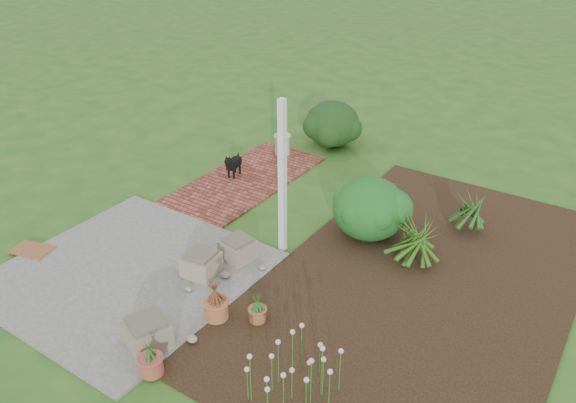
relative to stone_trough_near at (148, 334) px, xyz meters
The scene contains 19 objects.
ground 2.68m from the stone_trough_near, 93.42° to the left, with size 80.00×80.00×0.00m, color #25591C.
concrete_patio 1.69m from the stone_trough_near, 146.88° to the left, with size 3.50×3.50×0.04m, color #5D5D5B.
brick_path 4.80m from the stone_trough_near, 112.82° to the left, with size 1.60×3.50×0.04m, color #602B1E.
garden_bed 3.94m from the stone_trough_near, 53.56° to the left, with size 4.00×7.00×0.03m, color black.
veranda_post 2.96m from the stone_trough_near, 87.09° to the left, with size 0.10×0.10×2.50m, color white.
stone_trough_near is the anchor object (origin of this frame).
stone_trough_mid 1.57m from the stone_trough_near, 106.74° to the left, with size 0.47×0.47×0.32m, color #776F58.
stone_trough_far 2.15m from the stone_trough_near, 96.87° to the left, with size 0.45×0.45×0.30m, color gray.
coir_doormat 3.15m from the stone_trough_near, behind, with size 0.62×0.40×0.02m, color brown.
black_dog 4.84m from the stone_trough_near, 116.12° to the left, with size 0.23×0.55×0.47m.
cream_ceramic_urn 6.13m from the stone_trough_near, 108.47° to the left, with size 0.32×0.32×0.43m, color #BFB89D.
evergreen_shrub 4.06m from the stone_trough_near, 74.41° to the left, with size 1.20×1.20×1.02m, color #0D4115.
agapanthus_clump_back 4.10m from the stone_trough_near, 60.52° to the left, with size 1.00×1.00×0.90m, color #0F440D, non-canonical shape.
agapanthus_clump_front 5.51m from the stone_trough_near, 64.25° to the left, with size 0.94×0.94×0.84m, color #103B0E, non-canonical shape.
pink_flower_patch 1.96m from the stone_trough_near, ahead, with size 1.10×1.10×0.70m, color #113D0F, non-canonical shape.
terracotta_pot_bronze 0.95m from the stone_trough_near, 67.64° to the left, with size 0.32×0.32×0.26m, color #AB6139.
terracotta_pot_small_left 1.42m from the stone_trough_near, 53.24° to the left, with size 0.23×0.23×0.19m, color #965832.
terracotta_pot_small_right 0.49m from the stone_trough_near, 39.63° to the right, with size 0.28×0.28×0.23m, color #A04836.
purple_flowering_bush 7.12m from the stone_trough_near, 101.12° to the left, with size 1.21×1.21×1.03m, color black.
Camera 1 is at (4.56, -6.12, 4.98)m, focal length 35.00 mm.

